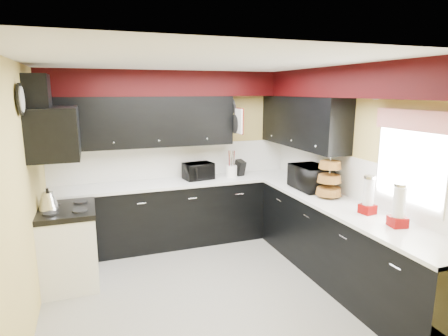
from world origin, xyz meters
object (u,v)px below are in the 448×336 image
Objects in this scene: microwave at (311,177)px; kettle at (48,201)px; toaster_oven at (199,171)px; knife_block at (240,168)px; utensil_crock at (232,171)px.

kettle is (-3.21, 0.31, -0.08)m from microwave.
toaster_oven is 1.74× the size of knife_block.
toaster_oven is 0.73× the size of microwave.
kettle is at bearing -177.37° from knife_block.
kettle is at bearing -163.91° from utensil_crock.
microwave reaches higher than utensil_crock.
toaster_oven is at bearing 20.85° from kettle.
microwave is at bearing -74.90° from knife_block.
toaster_oven is 2.39× the size of utensil_crock.
microwave reaches higher than knife_block.
microwave reaches higher than kettle.
utensil_crock is 0.73× the size of knife_block.
kettle is (-2.63, -0.76, -0.04)m from knife_block.
toaster_oven reaches higher than kettle.
utensil_crock is 2.58m from kettle.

